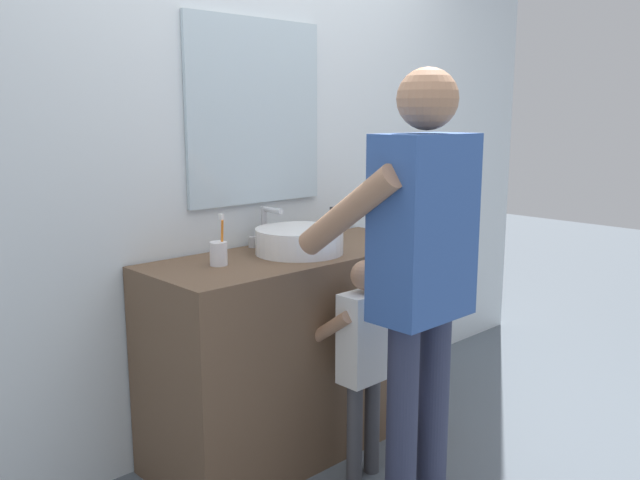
{
  "coord_description": "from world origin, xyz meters",
  "views": [
    {
      "loc": [
        -1.87,
        -1.82,
        1.49
      ],
      "look_at": [
        0.0,
        0.15,
        0.97
      ],
      "focal_mm": 37.15,
      "sensor_mm": 36.0,
      "label": 1
    }
  ],
  "objects_px": {
    "toothbrush_cup": "(219,253)",
    "soap_bottle": "(332,227)",
    "adult_parent": "(419,255)",
    "child_toddler": "(363,350)"
  },
  "relations": [
    {
      "from": "toothbrush_cup",
      "to": "soap_bottle",
      "type": "height_order",
      "value": "toothbrush_cup"
    },
    {
      "from": "child_toddler",
      "to": "adult_parent",
      "type": "distance_m",
      "value": 0.52
    },
    {
      "from": "soap_bottle",
      "to": "toothbrush_cup",
      "type": "bearing_deg",
      "value": -175.97
    },
    {
      "from": "toothbrush_cup",
      "to": "child_toddler",
      "type": "relative_size",
      "value": 0.22
    },
    {
      "from": "soap_bottle",
      "to": "adult_parent",
      "type": "bearing_deg",
      "value": -111.86
    },
    {
      "from": "toothbrush_cup",
      "to": "soap_bottle",
      "type": "distance_m",
      "value": 0.68
    },
    {
      "from": "toothbrush_cup",
      "to": "soap_bottle",
      "type": "xyz_separation_m",
      "value": [
        0.68,
        0.05,
        0.02
      ]
    },
    {
      "from": "toothbrush_cup",
      "to": "adult_parent",
      "type": "xyz_separation_m",
      "value": [
        0.38,
        -0.71,
        0.05
      ]
    },
    {
      "from": "child_toddler",
      "to": "toothbrush_cup",
      "type": "bearing_deg",
      "value": 132.07
    },
    {
      "from": "toothbrush_cup",
      "to": "child_toddler",
      "type": "distance_m",
      "value": 0.7
    }
  ]
}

